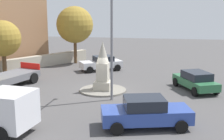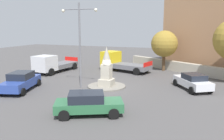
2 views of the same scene
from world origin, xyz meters
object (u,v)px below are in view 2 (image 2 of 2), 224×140
car_green_waiting (88,103)px  truck_white_passing (52,64)px  monument (107,68)px  truck_yellow_near_island (119,62)px  car_blue_parked_left (21,81)px  tree_near_wall (164,44)px  car_white_approaching (193,81)px  streetlamp (80,37)px  corner_building (209,23)px

car_green_waiting → truck_white_passing: 14.35m
monument → truck_yellow_near_island: (1.52, -7.83, -0.68)m
car_green_waiting → car_blue_parked_left: bearing=-20.6°
monument → truck_yellow_near_island: 8.00m
monument → tree_near_wall: bearing=-109.8°
car_white_approaching → car_green_waiting: bearing=55.7°
streetlamp → tree_near_wall: (-5.58, -10.92, -1.15)m
car_green_waiting → truck_yellow_near_island: size_ratio=0.68×
streetlamp → car_green_waiting: size_ratio=1.65×
monument → tree_near_wall: tree_near_wall is taller
monument → car_white_approaching: 7.53m
truck_yellow_near_island → corner_building: corner_building is taller
truck_yellow_near_island → corner_building: 12.54m
car_blue_parked_left → truck_white_passing: truck_white_passing is taller
tree_near_wall → car_green_waiting: bearing=83.0°
monument → truck_yellow_near_island: monument is taller
streetlamp → tree_near_wall: streetlamp is taller
streetlamp → tree_near_wall: bearing=-117.1°
monument → car_blue_parked_left: size_ratio=0.73×
car_green_waiting → truck_yellow_near_island: 14.76m
monument → corner_building: bearing=-121.4°
monument → streetlamp: bearing=27.6°
car_white_approaching → truck_yellow_near_island: (8.76, -6.03, 0.32)m
car_green_waiting → monument: bearing=-77.2°
car_white_approaching → corner_building: (-1.18, -11.99, 5.12)m
car_green_waiting → car_blue_parked_left: (7.86, -2.95, 0.05)m
monument → tree_near_wall: size_ratio=0.72×
car_white_approaching → corner_building: size_ratio=0.36×
monument → truck_yellow_near_island: bearing=-79.0°
streetlamp → car_blue_parked_left: (4.31, 2.60, -3.64)m
corner_building → tree_near_wall: 6.77m
streetlamp → corner_building: 18.22m
car_white_approaching → tree_near_wall: size_ratio=0.86×
car_blue_parked_left → tree_near_wall: tree_near_wall is taller
car_white_approaching → truck_white_passing: size_ratio=0.68×
truck_white_passing → corner_building: bearing=-149.1°
car_white_approaching → tree_near_wall: tree_near_wall is taller
truck_white_passing → corner_building: (-16.88, -10.09, 4.82)m
monument → car_green_waiting: bearing=102.8°
corner_building → car_blue_parked_left: bearing=49.8°
truck_white_passing → corner_building: size_ratio=0.53×
monument → car_green_waiting: (-1.51, 6.62, -0.99)m
car_white_approaching → car_green_waiting: size_ratio=0.95×
car_green_waiting → truck_white_passing: truck_white_passing is taller
car_green_waiting → truck_white_passing: (9.97, -10.32, 0.28)m
car_white_approaching → car_blue_parked_left: bearing=21.9°
truck_yellow_near_island → car_blue_parked_left: bearing=67.2°
car_white_approaching → truck_yellow_near_island: 10.64m
car_blue_parked_left → monument: bearing=-150.0°
monument → streetlamp: streetlamp is taller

